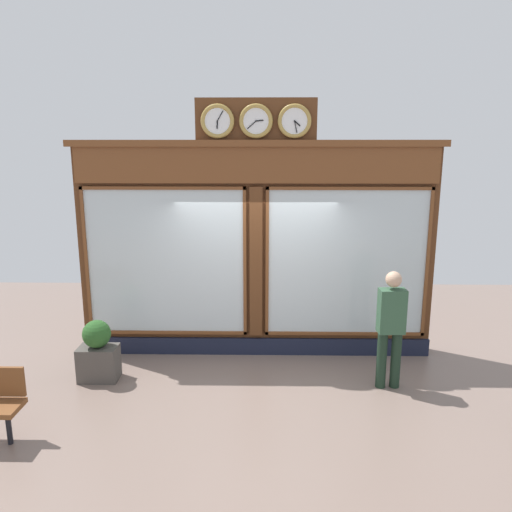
{
  "coord_description": "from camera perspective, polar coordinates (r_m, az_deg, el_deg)",
  "views": [
    {
      "loc": [
        -0.13,
        7.62,
        3.37
      ],
      "look_at": [
        0.0,
        0.0,
        1.65
      ],
      "focal_mm": 34.89,
      "sensor_mm": 36.0,
      "label": 1
    }
  ],
  "objects": [
    {
      "name": "planter_box",
      "position": [
        7.74,
        -17.58,
        -11.64
      ],
      "size": [
        0.56,
        0.36,
        0.5
      ],
      "primitive_type": "cube",
      "color": "#4C4742",
      "rests_on": "ground_plane"
    },
    {
      "name": "pedestrian",
      "position": [
        7.17,
        15.2,
        -7.61
      ],
      "size": [
        0.37,
        0.23,
        1.69
      ],
      "color": "#1C2F21",
      "rests_on": "ground_plane"
    },
    {
      "name": "shop_facade",
      "position": [
        7.91,
        0.01,
        0.92
      ],
      "size": [
        5.72,
        0.42,
        4.04
      ],
      "color": "#5B3319",
      "rests_on": "ground_plane"
    },
    {
      "name": "ground_plane",
      "position": [
        5.88,
        -0.5,
        -22.2
      ],
      "size": [
        14.0,
        14.0,
        0.0
      ],
      "primitive_type": "plane",
      "color": "#7A665B"
    },
    {
      "name": "planter_shrub",
      "position": [
        7.57,
        -17.81,
        -8.51
      ],
      "size": [
        0.4,
        0.4,
        0.4
      ],
      "primitive_type": "sphere",
      "color": "#285623",
      "rests_on": "planter_box"
    }
  ]
}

